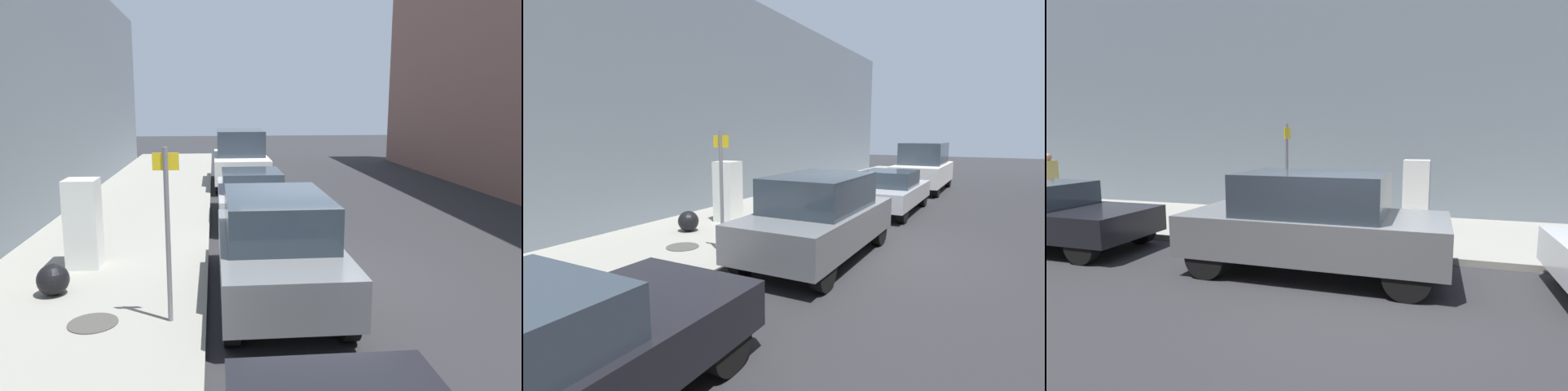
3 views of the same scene
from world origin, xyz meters
TOP-DOWN VIEW (x-y plane):
  - ground_plane at (0.00, 0.00)m, footprint 80.00×80.00m
  - sidewalk_slab at (-3.98, 0.00)m, footprint 4.14×44.00m
  - discarded_refrigerator at (-4.24, 0.65)m, footprint 0.60×0.61m
  - manhole_cover at (-3.51, -1.99)m, footprint 0.70×0.70m
  - street_sign_post at (-2.42, -1.98)m, footprint 0.36×0.07m
  - trash_bag at (-4.40, -0.81)m, footprint 0.52×0.52m
  - parked_suv_gray at (-0.77, -0.90)m, footprint 1.86×4.45m
  - parked_sedan_silver at (-0.77, 4.84)m, footprint 1.79×4.31m
  - parked_van_white at (-0.77, 10.68)m, footprint 1.99×4.86m

SIDE VIEW (x-z plane):
  - ground_plane at x=0.00m, z-range 0.00..0.00m
  - sidewalk_slab at x=-3.98m, z-range 0.00..0.13m
  - manhole_cover at x=-3.51m, z-range 0.13..0.15m
  - trash_bag at x=-4.40m, z-range 0.13..0.65m
  - parked_sedan_silver at x=-0.77m, z-range 0.02..1.41m
  - parked_suv_gray at x=-0.77m, z-range 0.03..1.77m
  - discarded_refrigerator at x=-4.24m, z-range 0.13..1.82m
  - parked_van_white at x=-0.77m, z-range 0.00..2.16m
  - street_sign_post at x=-2.42m, z-range 0.28..2.78m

